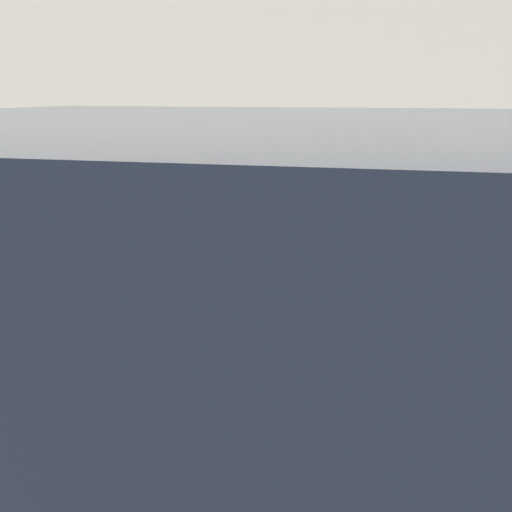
# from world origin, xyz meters

# --- Properties ---
(sidewalk) EXTENTS (24.00, 2.80, 0.12)m
(sidewalk) POSITION_xyz_m (0.00, 2.20, 0.06)
(sidewalk) COLOR #ADAAA3
(sidewalk) RESTS_ON ground_plane
(building_facade) EXTENTS (24.00, 0.30, 5.06)m
(building_facade) POSITION_xyz_m (0.00, 5.45, 2.53)
(building_facade) COLOR beige
(building_facade) RESTS_ON ground_plane
(parking_meter) EXTENTS (0.19, 0.13, 1.46)m
(parking_meter) POSITION_xyz_m (-0.16, 1.01, 1.11)
(parking_meter) COLOR #2D2D30
(parking_meter) RESTS_ON sidewalk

